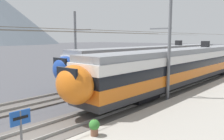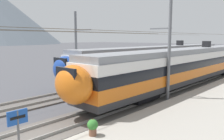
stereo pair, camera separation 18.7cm
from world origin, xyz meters
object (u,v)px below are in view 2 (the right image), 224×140
catenary_mast_mid (168,47)px  platform_sign (18,126)px  catenary_mast_far_side (77,48)px  potted_plant_platform_edge (93,126)px  train_near_platform (187,64)px  train_far_track (161,58)px

catenary_mast_mid → platform_sign: bearing=-173.9°
platform_sign → catenary_mast_far_side: bearing=43.9°
platform_sign → potted_plant_platform_edge: size_ratio=2.72×
train_near_platform → catenary_mast_far_side: size_ratio=0.62×
train_near_platform → catenary_mast_mid: bearing=-167.3°
train_near_platform → platform_sign: 18.99m
catenary_mast_far_side → train_far_track: bearing=-8.6°
train_near_platform → train_far_track: (4.13, 5.52, 0.00)m
train_far_track → catenary_mast_mid: 12.89m
train_near_platform → catenary_mast_far_side: catenary_mast_far_side is taller
catenary_mast_far_side → potted_plant_platform_edge: (-6.98, -9.96, -3.10)m
train_near_platform → platform_sign: size_ratio=14.19×
catenary_mast_mid → catenary_mast_far_side: 9.02m
catenary_mast_far_side → platform_sign: (-10.56, -10.17, -2.00)m
train_near_platform → platform_sign: train_near_platform is taller
train_near_platform → train_far_track: same height
catenary_mast_far_side → catenary_mast_mid: bearing=-79.2°
train_far_track → catenary_mast_mid: (-10.65, -6.98, 1.98)m
catenary_mast_far_side → platform_sign: bearing=-136.1°
train_near_platform → catenary_mast_far_side: (-8.22, 7.39, 1.67)m
train_far_track → catenary_mast_far_side: (-12.35, 1.88, 1.67)m
catenary_mast_far_side → potted_plant_platform_edge: 12.55m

